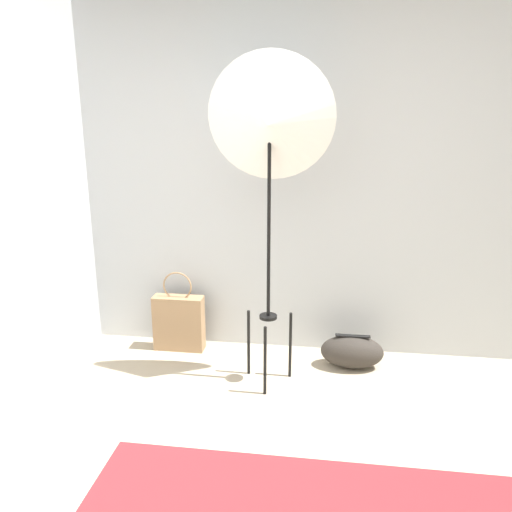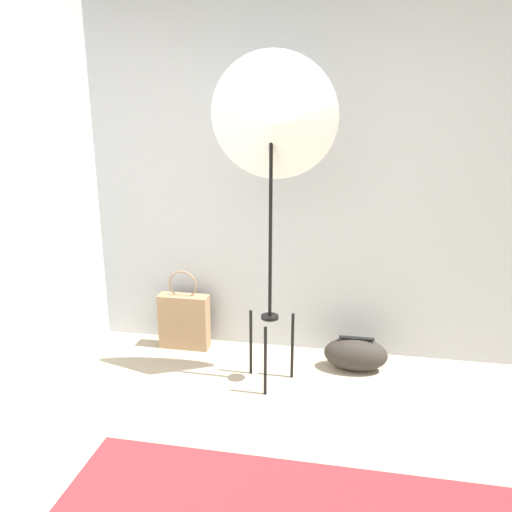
{
  "view_description": "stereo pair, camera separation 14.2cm",
  "coord_description": "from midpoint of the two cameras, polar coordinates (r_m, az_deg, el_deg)",
  "views": [
    {
      "loc": [
        0.22,
        -1.44,
        1.7
      ],
      "look_at": [
        -0.16,
        1.3,
        0.92
      ],
      "focal_mm": 35.0,
      "sensor_mm": 36.0,
      "label": 1
    },
    {
      "loc": [
        0.36,
        -1.42,
        1.7
      ],
      "look_at": [
        -0.16,
        1.3,
        0.92
      ],
      "focal_mm": 35.0,
      "sensor_mm": 36.0,
      "label": 2
    }
  ],
  "objects": [
    {
      "name": "wall_back",
      "position": [
        3.54,
        6.07,
        9.15
      ],
      "size": [
        8.0,
        0.05,
        2.6
      ],
      "color": "#B7BCC1",
      "rests_on": "ground_plane"
    },
    {
      "name": "duffel_bag",
      "position": [
        3.59,
        12.46,
        -10.89
      ],
      "size": [
        0.43,
        0.23,
        0.24
      ],
      "color": "#332D28",
      "rests_on": "ground_plane"
    },
    {
      "name": "tote_bag",
      "position": [
        3.81,
        -7.14,
        -7.33
      ],
      "size": [
        0.37,
        0.13,
        0.61
      ],
      "color": "#9E7A56",
      "rests_on": "ground_plane"
    },
    {
      "name": "photo_umbrella",
      "position": [
        2.97,
        3.18,
        14.88
      ],
      "size": [
        0.77,
        0.35,
        2.06
      ],
      "color": "black",
      "rests_on": "ground_plane"
    }
  ]
}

